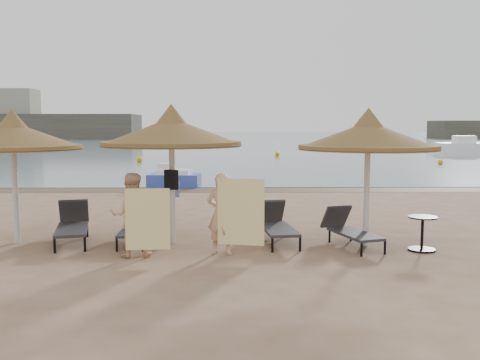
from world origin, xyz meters
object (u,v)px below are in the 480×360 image
object	(u,v)px
person_left	(131,208)
person_right	(222,207)
palapa_left	(13,137)
palapa_center	(171,133)
lounger_far_left	(73,224)
lounger_near_right	(276,224)
lounger_near_left	(137,225)
palapa_right	(368,136)
lounger_far_right	(349,229)
pedal_boat	(174,178)
side_table	(422,234)

from	to	relation	value
person_left	person_right	world-z (taller)	person_left
palapa_left	person_right	world-z (taller)	palapa_left
palapa_center	lounger_far_left	world-z (taller)	palapa_center
lounger_far_left	lounger_near_right	size ratio (longest dim) A/B	1.03
palapa_left	lounger_near_left	distance (m)	3.05
lounger_near_left	lounger_far_left	bearing A→B (deg)	178.72
lounger_far_left	person_left	size ratio (longest dim) A/B	1.06
palapa_left	lounger_near_right	size ratio (longest dim) A/B	1.49
person_right	person_left	bearing A→B (deg)	20.78
palapa_right	lounger_far_right	size ratio (longest dim) A/B	1.59
lounger_near_left	palapa_left	bearing A→B (deg)	-178.97
pedal_boat	lounger_near_left	bearing A→B (deg)	-83.52
palapa_center	side_table	world-z (taller)	palapa_center
lounger_far_right	person_left	size ratio (longest dim) A/B	0.97
palapa_right	pedal_boat	bearing A→B (deg)	115.62
palapa_center	person_left	world-z (taller)	palapa_center
side_table	person_left	size ratio (longest dim) A/B	0.37
lounger_near_left	person_left	size ratio (longest dim) A/B	0.93
palapa_left	palapa_center	distance (m)	3.19
lounger_near_left	side_table	distance (m)	5.66
lounger_far_left	side_table	xyz separation A→B (m)	(6.92, -0.91, -0.05)
palapa_center	lounger_far_left	distance (m)	2.81
person_left	person_right	bearing A→B (deg)	176.66
person_left	person_right	size ratio (longest dim) A/B	1.01
palapa_left	person_right	size ratio (longest dim) A/B	1.55
person_right	lounger_far_right	bearing A→B (deg)	-148.81
lounger_far_left	person_left	xyz separation A→B (m)	(1.45, -1.29, 0.53)
lounger_far_left	lounger_far_right	distance (m)	5.64
palapa_center	lounger_near_left	bearing A→B (deg)	166.40
pedal_boat	person_right	bearing A→B (deg)	-74.56
side_table	person_right	bearing A→B (deg)	-176.59
lounger_near_left	palapa_right	bearing A→B (deg)	-6.49
palapa_center	lounger_near_left	world-z (taller)	palapa_center
palapa_left	pedal_boat	distance (m)	10.21
person_right	lounger_near_left	bearing A→B (deg)	-16.94
lounger_far_right	pedal_boat	xyz separation A→B (m)	(-4.57, 10.17, 0.01)
lounger_far_left	lounger_far_right	world-z (taller)	lounger_far_left
lounger_far_right	person_left	world-z (taller)	person_left
lounger_near_left	lounger_near_right	distance (m)	2.86
lounger_far_left	person_left	world-z (taller)	person_left
person_left	person_right	xyz separation A→B (m)	(1.64, 0.14, -0.01)
palapa_left	person_right	xyz separation A→B (m)	(4.19, -1.06, -1.28)
palapa_left	lounger_near_left	size ratio (longest dim) A/B	1.65
lounger_near_right	palapa_center	bearing A→B (deg)	177.36
lounger_far_left	lounger_near_right	world-z (taller)	lounger_far_left
side_table	pedal_boat	bearing A→B (deg)	118.89
palapa_right	person_left	size ratio (longest dim) A/B	1.54
lounger_far_right	side_table	world-z (taller)	lounger_far_right
lounger_near_right	pedal_boat	distance (m)	10.25
lounger_near_right	person_right	xyz separation A→B (m)	(-1.10, -1.11, 0.52)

